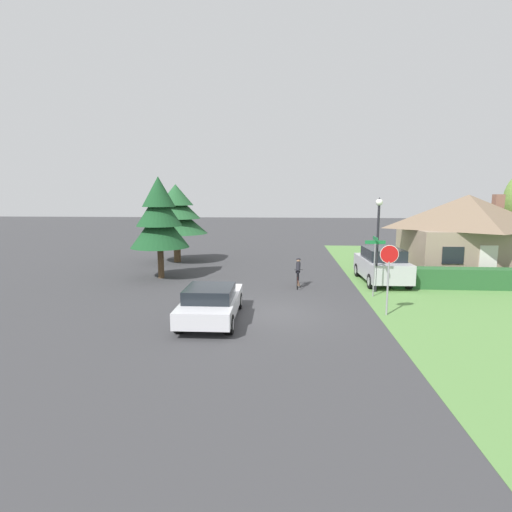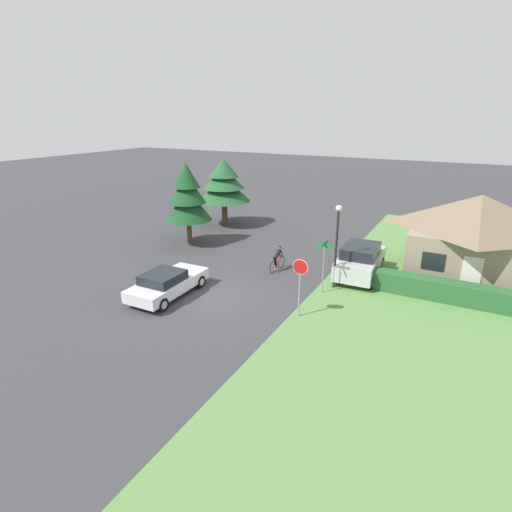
% 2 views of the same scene
% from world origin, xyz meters
% --- Properties ---
extents(ground_plane, '(140.00, 140.00, 0.00)m').
position_xyz_m(ground_plane, '(0.00, 0.00, 0.00)').
color(ground_plane, '#38383A').
extents(cottage_house, '(7.11, 5.81, 4.64)m').
position_xyz_m(cottage_house, '(11.10, 9.04, 2.40)').
color(cottage_house, gray).
rests_on(cottage_house, ground).
extents(hedge_row, '(8.95, 0.90, 1.01)m').
position_xyz_m(hedge_row, '(10.36, 5.06, 0.51)').
color(hedge_row, '#285B2D').
rests_on(hedge_row, ground).
extents(sedan_left_lane, '(2.02, 4.49, 1.32)m').
position_xyz_m(sedan_left_lane, '(-2.08, -0.92, 0.67)').
color(sedan_left_lane, silver).
rests_on(sedan_left_lane, ground).
extents(cyclist, '(0.44, 1.72, 1.45)m').
position_xyz_m(cyclist, '(1.26, 4.81, 0.69)').
color(cyclist, black).
rests_on(cyclist, ground).
extents(parked_suv_right, '(2.22, 4.56, 1.84)m').
position_xyz_m(parked_suv_right, '(5.70, 6.18, 0.92)').
color(parked_suv_right, '#B7B7BC').
rests_on(parked_suv_right, ground).
extents(stop_sign, '(0.70, 0.07, 2.72)m').
position_xyz_m(stop_sign, '(4.52, 0.19, 1.92)').
color(stop_sign, gray).
rests_on(stop_sign, ground).
extents(street_lamp, '(0.32, 0.32, 4.48)m').
position_xyz_m(street_lamp, '(4.92, 4.00, 3.00)').
color(street_lamp, black).
rests_on(street_lamp, ground).
extents(street_name_sign, '(0.90, 0.90, 2.73)m').
position_xyz_m(street_name_sign, '(4.62, 3.08, 1.89)').
color(street_name_sign, gray).
rests_on(street_name_sign, ground).
extents(conifer_tall_near, '(3.21, 3.21, 5.59)m').
position_xyz_m(conifer_tall_near, '(-6.30, 6.45, 3.38)').
color(conifer_tall_near, '#4C3823').
rests_on(conifer_tall_near, ground).
extents(conifer_tall_far, '(4.23, 4.23, 5.33)m').
position_xyz_m(conifer_tall_far, '(-6.88, 11.90, 3.41)').
color(conifer_tall_far, '#4C3823').
rests_on(conifer_tall_far, ground).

